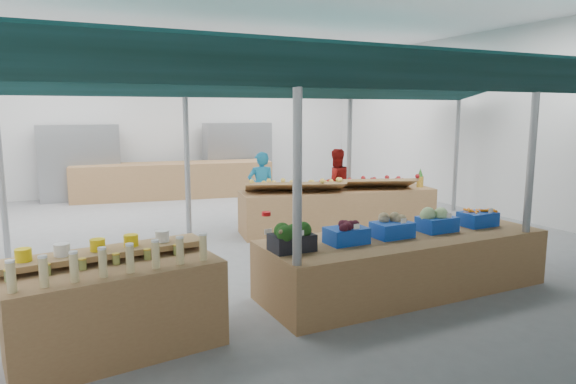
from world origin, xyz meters
name	(u,v)px	position (x,y,z in m)	size (l,w,h in m)	color
floor	(249,240)	(0.00, 0.00, 0.00)	(13.00, 13.00, 0.00)	slate
hall	(222,98)	(0.00, 1.44, 2.65)	(13.00, 13.00, 13.00)	silver
pole_grid	(332,148)	(0.75, -1.75, 1.81)	(10.00, 4.60, 3.00)	gray
awnings	(333,85)	(0.75, -1.75, 2.78)	(9.50, 7.08, 0.30)	black
back_shelving_left	(80,163)	(-2.50, 6.00, 1.00)	(2.00, 0.50, 2.00)	#B23F33
back_shelving_right	(238,157)	(2.00, 6.00, 1.00)	(2.00, 0.50, 2.00)	#B23F33
bottle_shelf	(116,305)	(-2.83, -3.62, 0.48)	(2.11, 1.41, 1.17)	brown
veg_counter	(404,263)	(0.88, -3.45, 0.38)	(3.91, 1.30, 0.76)	brown
fruit_counter	(338,210)	(1.88, -0.10, 0.42)	(3.89, 0.93, 0.83)	brown
far_counter	(174,180)	(-0.13, 5.34, 0.48)	(5.36, 1.07, 0.96)	brown
vendor_left	(261,189)	(0.68, 1.00, 0.78)	(0.57, 0.37, 1.56)	teal
vendor_right	(336,184)	(2.48, 1.00, 0.78)	(0.76, 0.59, 1.56)	maroon
crate_broccoli	(292,237)	(-0.80, -3.47, 0.92)	(0.51, 0.41, 0.35)	black
crate_beets	(346,233)	(-0.04, -3.46, 0.89)	(0.51, 0.41, 0.29)	#0F3EAA
crate_celeriac	(392,226)	(0.66, -3.45, 0.91)	(0.51, 0.41, 0.31)	#0F3EAA
crate_cabbage	(437,220)	(1.43, -3.44, 0.92)	(0.51, 0.41, 0.35)	#0F3EAA
crate_carrots	(478,218)	(2.19, -3.44, 0.87)	(0.51, 0.41, 0.29)	#0F3EAA
sparrow	(284,234)	(-0.97, -3.60, 1.01)	(0.12, 0.09, 0.11)	brown
pole_ribbon	(266,215)	(-0.87, -2.87, 1.08)	(0.12, 0.12, 0.28)	red
apple_heap_yellow	(295,184)	(0.95, -0.03, 1.00)	(2.02, 1.31, 0.27)	#997247
apple_heap_red	(377,181)	(2.64, -0.33, 1.00)	(1.65, 1.18, 0.27)	#997247
pineapple	(420,178)	(3.60, -0.50, 1.02)	(0.14, 0.14, 0.39)	#8C6019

